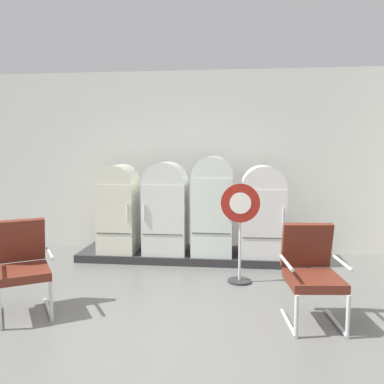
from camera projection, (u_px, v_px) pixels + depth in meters
ground at (154, 351)px, 3.66m from camera, size 12.00×10.00×0.05m
back_wall at (196, 161)px, 7.10m from camera, size 11.76×0.12×3.15m
display_plinth at (192, 255)px, 6.64m from camera, size 3.67×0.95×0.12m
refrigerator_0 at (119, 206)px, 6.57m from camera, size 0.59×0.67×1.43m
refrigerator_1 at (166, 205)px, 6.46m from camera, size 0.68×0.63×1.48m
refrigerator_2 at (212, 203)px, 6.39m from camera, size 0.64×0.65×1.57m
refrigerator_3 at (263, 208)px, 6.34m from camera, size 0.68×0.72×1.42m
armchair_left at (22, 263)px, 4.43m from camera, size 0.83×0.88×1.02m
armchair_right at (311, 269)px, 4.19m from camera, size 0.65×0.76×1.02m
sign_stand at (240, 232)px, 5.38m from camera, size 0.52×0.32×1.35m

